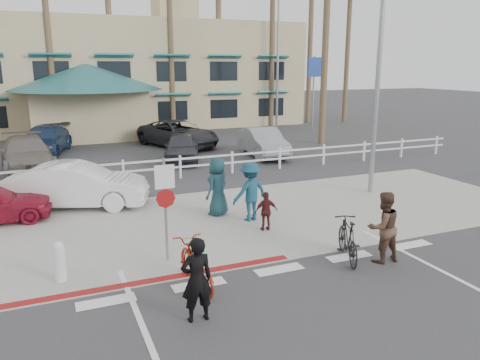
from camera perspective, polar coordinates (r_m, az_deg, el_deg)
name	(u,v)px	position (r m, az deg, el deg)	size (l,w,h in m)	color
ground	(291,280)	(10.88, 6.28, -12.07)	(140.00, 140.00, 0.00)	#333335
bike_path	(343,324)	(9.40, 12.47, -16.77)	(12.00, 16.00, 0.01)	#333335
sidewalk_plaza	(221,221)	(14.67, -2.31, -5.01)	(22.00, 7.00, 0.01)	gray
cross_street	(185,190)	(18.31, -6.74, -1.25)	(40.00, 5.00, 0.01)	#333335
parking_lot	(138,150)	(27.36, -12.38, 3.54)	(50.00, 16.00, 0.01)	#333335
curb_red	(148,281)	(10.96, -11.12, -12.02)	(7.00, 0.25, 0.02)	maroon
rail_fence	(183,167)	(20.20, -7.02, 1.61)	(29.40, 0.16, 1.00)	silver
building	(128,53)	(40.11, -13.54, 14.77)	(28.00, 16.00, 11.30)	tan
sign_post	(165,205)	(11.49, -9.09, -2.99)	(0.50, 0.10, 2.90)	gray
bollard_0	(60,261)	(11.34, -21.14, -9.25)	(0.26, 0.26, 0.95)	silver
streetlight_0	(378,72)	(18.04, 16.52, 12.52)	(0.60, 2.00, 9.00)	gray
streetlight_1	(278,65)	(36.62, 4.61, 13.81)	(0.60, 2.00, 9.50)	gray
info_sign	(313,92)	(35.92, 8.93, 10.58)	(1.20, 0.16, 5.60)	navy
palm_3	(48,29)	(33.59, -22.41, 16.70)	(4.00, 4.00, 14.00)	#26521F
palm_4	(109,24)	(34.95, -15.65, 17.88)	(4.00, 4.00, 15.00)	#26521F
palm_5	(171,39)	(34.70, -8.47, 16.60)	(4.00, 4.00, 13.00)	#26521F
palm_6	(218,13)	(37.02, -2.64, 19.65)	(4.00, 4.00, 17.00)	#26521F
palm_7	(272,35)	(37.58, 3.94, 17.25)	(4.00, 4.00, 14.00)	#26521F
palm_8	(311,30)	(40.42, 8.60, 17.60)	(4.00, 4.00, 15.00)	#26521F
palm_9	(348,43)	(41.17, 13.01, 15.95)	(4.00, 4.00, 13.00)	#26521F
palm_11	(326,25)	(29.28, 10.46, 18.05)	(4.00, 4.00, 14.00)	#26521F
bike_red	(196,264)	(10.42, -5.45, -10.22)	(0.67, 1.92, 1.01)	maroon
rider_red	(197,280)	(8.97, -5.30, -12.01)	(0.61, 0.40, 1.68)	black
bike_black	(348,239)	(11.98, 13.00, -7.04)	(0.51, 1.81, 1.09)	black
rider_black	(383,227)	(11.99, 17.05, -5.51)	(0.87, 0.68, 1.79)	#503628
pedestrian_a	(250,192)	(14.49, 1.25, -1.41)	(1.20, 0.69, 1.86)	navy
pedestrian_child	(266,211)	(13.70, 3.21, -3.84)	(0.69, 0.29, 1.17)	#4E1A1A
pedestrian_b	(218,187)	(15.03, -2.74, -0.80)	(0.93, 0.60, 1.90)	#173841
car_white_sedan	(77,185)	(16.81, -19.21, -0.63)	(1.62, 4.65, 1.53)	white
lot_car_1	(27,154)	(23.71, -24.55, 2.93)	(2.15, 5.29, 1.53)	#6C635D
lot_car_2	(181,148)	(23.78, -7.15, 3.94)	(1.65, 4.10, 1.40)	#2D3037
lot_car_3	(263,142)	(24.94, 2.86, 4.61)	(1.58, 4.54, 1.50)	gray
lot_car_4	(45,140)	(27.68, -22.71, 4.47)	(2.10, 5.17, 1.50)	#1A2E4E
lot_car_5	(178,134)	(28.16, -7.56, 5.62)	(2.58, 5.59, 1.55)	#232529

